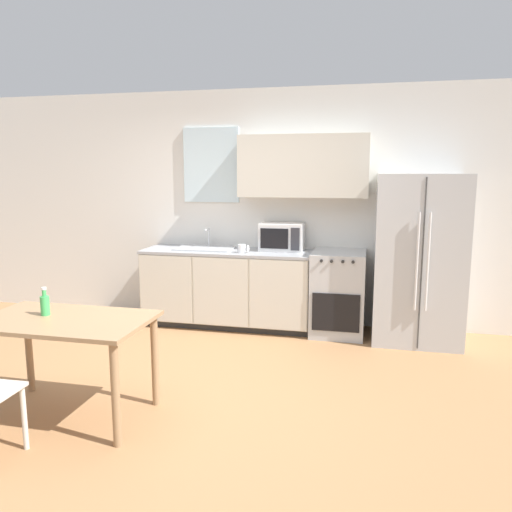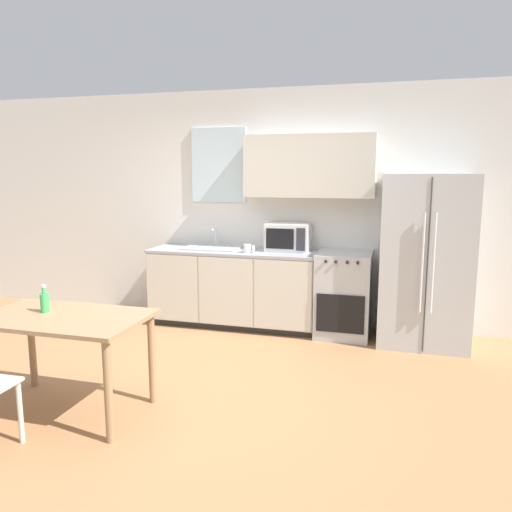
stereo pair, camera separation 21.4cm
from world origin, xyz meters
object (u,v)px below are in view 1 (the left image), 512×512
(oven_range, at_px, (338,293))
(refrigerator, at_px, (418,259))
(drink_bottle, at_px, (45,304))
(microwave, at_px, (282,237))
(coffee_mug, at_px, (243,249))
(dining_table, at_px, (65,333))

(oven_range, distance_m, refrigerator, 0.92)
(oven_range, bearing_deg, drink_bottle, -130.45)
(oven_range, relative_size, microwave, 1.89)
(coffee_mug, bearing_deg, dining_table, -108.71)
(refrigerator, height_order, microwave, refrigerator)
(refrigerator, bearing_deg, oven_range, 176.98)
(drink_bottle, bearing_deg, oven_range, 49.55)
(refrigerator, bearing_deg, coffee_mug, -176.99)
(coffee_mug, bearing_deg, refrigerator, 3.01)
(oven_range, distance_m, drink_bottle, 3.06)
(refrigerator, relative_size, microwave, 3.61)
(dining_table, bearing_deg, microwave, 65.34)
(refrigerator, xyz_separation_m, drink_bottle, (-2.79, -2.27, -0.06))
(refrigerator, relative_size, coffee_mug, 14.85)
(coffee_mug, distance_m, dining_table, 2.36)
(refrigerator, relative_size, dining_table, 1.44)
(refrigerator, height_order, dining_table, refrigerator)
(microwave, xyz_separation_m, coffee_mug, (-0.39, -0.27, -0.11))
(microwave, bearing_deg, dining_table, -114.66)
(dining_table, bearing_deg, coffee_mug, 71.29)
(coffee_mug, relative_size, drink_bottle, 0.57)
(drink_bottle, bearing_deg, microwave, 61.57)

